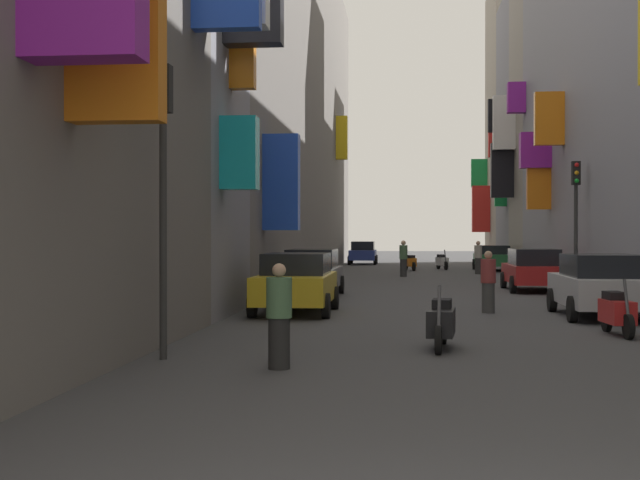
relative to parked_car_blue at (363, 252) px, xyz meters
name	(u,v)px	position (x,y,z in m)	size (l,w,h in m)	color
ground_plane	(425,285)	(3.60, -23.56, -0.79)	(140.00, 140.00, 0.00)	#424244
building_left_mid_b	(263,98)	(-4.40, -13.93, 8.14)	(7.07, 40.73, 17.87)	slate
building_right_mid_b	(573,71)	(11.57, -11.11, 9.78)	(7.32, 5.89, 21.17)	gray
building_right_mid_c	(553,133)	(11.59, -4.72, 7.27)	(6.69, 6.90, 16.11)	gray
building_right_far	(534,125)	(11.57, 2.59, 8.65)	(7.21, 7.71, 18.94)	#9E9384
parked_car_blue	(363,252)	(0.00, 0.00, 0.00)	(1.86, 3.91, 1.52)	navy
parked_car_grey	(312,272)	(-0.16, -30.19, -0.01)	(1.85, 4.42, 1.50)	slate
parked_car_green	(493,257)	(7.57, -9.68, -0.05)	(1.94, 4.48, 1.39)	#236638
parked_car_yellow	(296,282)	(0.09, -36.06, 0.00)	(1.94, 3.96, 1.50)	gold
parked_car_silver	(601,284)	(7.47, -36.43, 0.00)	(1.99, 4.13, 1.51)	#B7B7BC
parked_car_red	(533,269)	(7.28, -26.78, -0.01)	(1.90, 4.30, 1.48)	#B21E1E
scooter_red	(617,312)	(6.95, -40.23, -0.32)	(0.52, 1.80, 1.13)	red
scooter_orange	(410,262)	(3.06, -9.92, -0.32)	(0.76, 1.88, 1.13)	orange
scooter_black	(441,322)	(3.44, -42.60, -0.32)	(0.55, 1.87, 1.13)	black
scooter_white	(442,261)	(4.87, -8.45, -0.32)	(0.72, 1.81, 1.13)	silver
pedestrian_crossing	(488,282)	(4.90, -35.55, -0.01)	(0.53, 0.53, 1.56)	#3D3D3D
pedestrian_near_left	(279,317)	(0.98, -45.05, -0.02)	(0.41, 0.41, 1.55)	#242424
pedestrian_near_right	(403,259)	(2.73, -16.85, 0.06)	(0.40, 0.40, 1.70)	#2E2E2E
pedestrian_mid_street	(478,258)	(6.43, -13.92, 0.04)	(0.51, 0.51, 1.66)	#303030
traffic_light_near_corner	(576,205)	(8.20, -29.53, 2.14)	(0.26, 0.34, 4.30)	#2D2D2D
traffic_light_far_corner	(163,161)	(-0.99, -44.27, 2.36)	(0.26, 0.34, 4.66)	#2D2D2D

